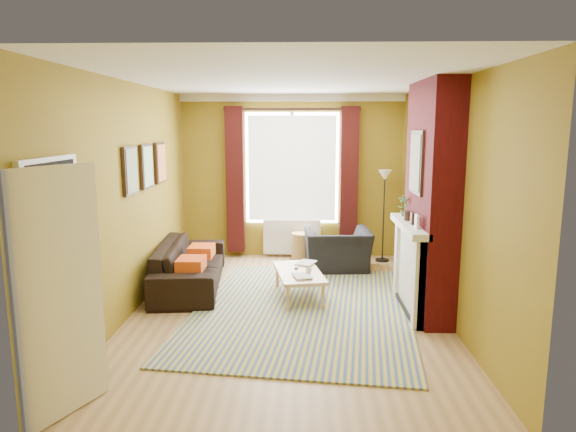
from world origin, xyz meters
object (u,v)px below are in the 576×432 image
object	(u,v)px
armchair	(337,250)
floor_lamp	(384,190)
wicker_stool	(303,247)
coffee_table	(299,274)
sofa	(190,265)

from	to	relation	value
armchair	floor_lamp	xyz separation A→B (m)	(0.81, 0.59, 0.89)
wicker_stool	coffee_table	bearing A→B (deg)	-91.55
coffee_table	sofa	bearing A→B (deg)	153.45
armchair	floor_lamp	bearing A→B (deg)	-147.42
wicker_stool	sofa	bearing A→B (deg)	-137.21
sofa	wicker_stool	xyz separation A→B (m)	(1.61, 1.49, -0.08)
wicker_stool	armchair	bearing A→B (deg)	-47.02
coffee_table	armchair	bearing A→B (deg)	55.65
coffee_table	wicker_stool	bearing A→B (deg)	78.13
sofa	coffee_table	bearing A→B (deg)	-111.42
sofa	wicker_stool	distance (m)	2.20
armchair	coffee_table	size ratio (longest dim) A/B	0.85
wicker_stool	floor_lamp	xyz separation A→B (m)	(1.36, 0.00, 0.99)
sofa	armchair	size ratio (longest dim) A/B	2.15
coffee_table	wicker_stool	size ratio (longest dim) A/B	2.47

